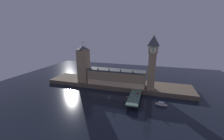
{
  "coord_description": "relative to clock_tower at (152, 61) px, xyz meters",
  "views": [
    {
      "loc": [
        51.56,
        -157.68,
        80.03
      ],
      "look_at": [
        -1.9,
        20.0,
        30.79
      ],
      "focal_mm": 22.0,
      "sensor_mm": 36.0,
      "label": 1
    }
  ],
  "objects": [
    {
      "name": "boat_downstream",
      "position": [
        13.5,
        -32.23,
        -43.34
      ],
      "size": [
        13.82,
        5.65,
        4.75
      ],
      "color": "white",
      "rests_on": "ground_plane"
    },
    {
      "name": "car_southbound_lead",
      "position": [
        -14.42,
        -35.06,
        -37.38
      ],
      "size": [
        2.03,
        3.92,
        1.44
      ],
      "color": "white",
      "rests_on": "bridge"
    },
    {
      "name": "embankment",
      "position": [
        -51.26,
        12.71,
        -41.92
      ],
      "size": [
        220.0,
        42.0,
        6.32
      ],
      "color": "brown",
      "rests_on": "ground_plane"
    },
    {
      "name": "car_northbound_lead",
      "position": [
        -20.29,
        -28.62,
        -37.33
      ],
      "size": [
        2.09,
        4.36,
        1.54
      ],
      "color": "white",
      "rests_on": "bridge"
    },
    {
      "name": "car_southbound_trail",
      "position": [
        -14.42,
        -23.06,
        -37.41
      ],
      "size": [
        1.98,
        4.33,
        1.37
      ],
      "color": "red",
      "rests_on": "bridge"
    },
    {
      "name": "ground_plane",
      "position": [
        -51.26,
        -26.29,
        -45.08
      ],
      "size": [
        400.0,
        400.0,
        0.0
      ],
      "primitive_type": "plane",
      "color": "black"
    },
    {
      "name": "bridge",
      "position": [
        -17.36,
        -31.29,
        -39.88
      ],
      "size": [
        13.35,
        46.0,
        7.02
      ],
      "color": "#476656",
      "rests_on": "ground_plane"
    },
    {
      "name": "clock_tower",
      "position": [
        0.0,
        0.0,
        0.0
      ],
      "size": [
        11.8,
        11.91,
        73.38
      ],
      "color": "tan",
      "rests_on": "embankment"
    },
    {
      "name": "street_lamp_near",
      "position": [
        -23.63,
        -46.01,
        -33.98
      ],
      "size": [
        1.34,
        0.6,
        6.5
      ],
      "color": "#2D3333",
      "rests_on": "bridge"
    },
    {
      "name": "victoria_tower",
      "position": [
        -102.18,
        2.93,
        -10.48
      ],
      "size": [
        15.75,
        15.75,
        62.34
      ],
      "color": "tan",
      "rests_on": "embankment"
    },
    {
      "name": "pedestrian_far_rail",
      "position": [
        -23.23,
        -18.45,
        -37.14
      ],
      "size": [
        0.38,
        0.38,
        1.73
      ],
      "color": "black",
      "rests_on": "bridge"
    },
    {
      "name": "parliament_hall",
      "position": [
        -49.62,
        3.7,
        -27.57
      ],
      "size": [
        84.84,
        19.3,
        26.95
      ],
      "color": "tan",
      "rests_on": "embankment"
    }
  ]
}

